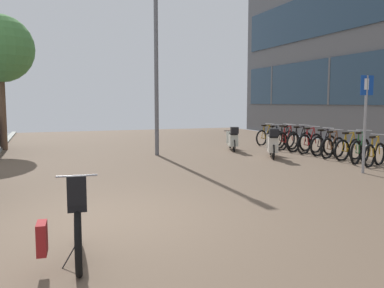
{
  "coord_description": "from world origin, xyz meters",
  "views": [
    {
      "loc": [
        -0.83,
        -6.2,
        1.84
      ],
      "look_at": [
        2.15,
        1.76,
        0.95
      ],
      "focal_mm": 37.59,
      "sensor_mm": 36.0,
      "label": 1
    }
  ],
  "objects_px": {
    "bicycle_rack_04": "(324,145)",
    "lamp_post": "(156,58)",
    "bicycle_rack_08": "(284,139)",
    "bicycle_foreground": "(75,229)",
    "bicycle_rack_07": "(287,140)",
    "parking_sign": "(366,113)",
    "scooter_near": "(233,139)",
    "bicycle_rack_03": "(333,147)",
    "bicycle_rack_02": "(349,149)",
    "bicycle_rack_01": "(360,151)",
    "bicycle_rack_00": "(375,154)",
    "bicycle_rack_09": "(274,138)",
    "scooter_mid": "(273,144)",
    "bicycle_rack_06": "(300,142)",
    "bicycle_rack_10": "(266,137)",
    "bicycle_rack_05": "(310,143)"
  },
  "relations": [
    {
      "from": "bicycle_foreground",
      "to": "lamp_post",
      "type": "bearing_deg",
      "value": 68.76
    },
    {
      "from": "parking_sign",
      "to": "scooter_near",
      "type": "bearing_deg",
      "value": 100.04
    },
    {
      "from": "bicycle_rack_10",
      "to": "parking_sign",
      "type": "distance_m",
      "value": 7.23
    },
    {
      "from": "bicycle_rack_02",
      "to": "lamp_post",
      "type": "bearing_deg",
      "value": 149.06
    },
    {
      "from": "scooter_near",
      "to": "scooter_mid",
      "type": "distance_m",
      "value": 2.28
    },
    {
      "from": "bicycle_foreground",
      "to": "lamp_post",
      "type": "xyz_separation_m",
      "value": [
        3.42,
        8.79,
        2.93
      ]
    },
    {
      "from": "bicycle_rack_07",
      "to": "scooter_mid",
      "type": "height_order",
      "value": "scooter_mid"
    },
    {
      "from": "bicycle_rack_02",
      "to": "bicycle_rack_04",
      "type": "bearing_deg",
      "value": 89.69
    },
    {
      "from": "bicycle_rack_00",
      "to": "bicycle_rack_03",
      "type": "height_order",
      "value": "bicycle_rack_03"
    },
    {
      "from": "bicycle_rack_00",
      "to": "bicycle_rack_07",
      "type": "distance_m",
      "value": 4.3
    },
    {
      "from": "bicycle_rack_09",
      "to": "bicycle_rack_00",
      "type": "bearing_deg",
      "value": -91.01
    },
    {
      "from": "bicycle_rack_01",
      "to": "bicycle_rack_04",
      "type": "relative_size",
      "value": 1.0
    },
    {
      "from": "bicycle_rack_04",
      "to": "lamp_post",
      "type": "relative_size",
      "value": 0.22
    },
    {
      "from": "parking_sign",
      "to": "bicycle_rack_08",
      "type": "bearing_deg",
      "value": 76.23
    },
    {
      "from": "bicycle_rack_02",
      "to": "bicycle_rack_04",
      "type": "xyz_separation_m",
      "value": [
        0.01,
        1.23,
        0.01
      ]
    },
    {
      "from": "bicycle_rack_06",
      "to": "bicycle_rack_05",
      "type": "bearing_deg",
      "value": -89.31
    },
    {
      "from": "bicycle_rack_02",
      "to": "scooter_near",
      "type": "height_order",
      "value": "bicycle_rack_02"
    },
    {
      "from": "bicycle_rack_00",
      "to": "scooter_near",
      "type": "bearing_deg",
      "value": 115.1
    },
    {
      "from": "bicycle_rack_08",
      "to": "lamp_post",
      "type": "xyz_separation_m",
      "value": [
        -5.46,
        -0.43,
        2.98
      ]
    },
    {
      "from": "bicycle_rack_02",
      "to": "parking_sign",
      "type": "height_order",
      "value": "parking_sign"
    },
    {
      "from": "bicycle_rack_04",
      "to": "bicycle_rack_10",
      "type": "distance_m",
      "value": 3.69
    },
    {
      "from": "bicycle_foreground",
      "to": "bicycle_rack_07",
      "type": "distance_m",
      "value": 12.16
    },
    {
      "from": "bicycle_rack_00",
      "to": "bicycle_rack_08",
      "type": "bearing_deg",
      "value": 87.81
    },
    {
      "from": "bicycle_rack_04",
      "to": "bicycle_rack_03",
      "type": "bearing_deg",
      "value": -101.96
    },
    {
      "from": "bicycle_foreground",
      "to": "bicycle_rack_06",
      "type": "bearing_deg",
      "value": 42.43
    },
    {
      "from": "lamp_post",
      "to": "bicycle_rack_03",
      "type": "bearing_deg",
      "value": -26.47
    },
    {
      "from": "bicycle_foreground",
      "to": "bicycle_rack_06",
      "type": "distance_m",
      "value": 11.84
    },
    {
      "from": "bicycle_rack_04",
      "to": "lamp_post",
      "type": "bearing_deg",
      "value": 159.54
    },
    {
      "from": "bicycle_rack_05",
      "to": "scooter_mid",
      "type": "distance_m",
      "value": 2.01
    },
    {
      "from": "bicycle_rack_05",
      "to": "scooter_mid",
      "type": "height_order",
      "value": "scooter_mid"
    },
    {
      "from": "bicycle_rack_05",
      "to": "scooter_near",
      "type": "distance_m",
      "value": 2.82
    },
    {
      "from": "bicycle_foreground",
      "to": "bicycle_rack_01",
      "type": "height_order",
      "value": "bicycle_foreground"
    },
    {
      "from": "bicycle_rack_02",
      "to": "bicycle_rack_10",
      "type": "distance_m",
      "value": 4.91
    },
    {
      "from": "bicycle_rack_07",
      "to": "bicycle_rack_08",
      "type": "distance_m",
      "value": 0.67
    },
    {
      "from": "bicycle_rack_03",
      "to": "lamp_post",
      "type": "xyz_separation_m",
      "value": [
        -5.31,
        2.65,
        2.99
      ]
    },
    {
      "from": "bicycle_rack_01",
      "to": "bicycle_rack_08",
      "type": "xyz_separation_m",
      "value": [
        0.13,
        4.3,
        -0.01
      ]
    },
    {
      "from": "bicycle_foreground",
      "to": "bicycle_rack_03",
      "type": "height_order",
      "value": "bicycle_foreground"
    },
    {
      "from": "parking_sign",
      "to": "lamp_post",
      "type": "bearing_deg",
      "value": 127.1
    },
    {
      "from": "bicycle_rack_08",
      "to": "parking_sign",
      "type": "distance_m",
      "value": 6.06
    },
    {
      "from": "bicycle_rack_04",
      "to": "lamp_post",
      "type": "height_order",
      "value": "lamp_post"
    },
    {
      "from": "bicycle_rack_07",
      "to": "bicycle_rack_02",
      "type": "bearing_deg",
      "value": -85.26
    },
    {
      "from": "scooter_near",
      "to": "parking_sign",
      "type": "relative_size",
      "value": 0.64
    },
    {
      "from": "bicycle_foreground",
      "to": "scooter_mid",
      "type": "relative_size",
      "value": 0.93
    },
    {
      "from": "bicycle_rack_01",
      "to": "bicycle_rack_10",
      "type": "bearing_deg",
      "value": 89.57
    },
    {
      "from": "bicycle_rack_00",
      "to": "bicycle_rack_07",
      "type": "xyz_separation_m",
      "value": [
        -0.09,
        4.3,
        0.02
      ]
    },
    {
      "from": "bicycle_rack_01",
      "to": "bicycle_rack_07",
      "type": "bearing_deg",
      "value": 92.2
    },
    {
      "from": "bicycle_rack_01",
      "to": "bicycle_rack_05",
      "type": "height_order",
      "value": "bicycle_rack_01"
    },
    {
      "from": "bicycle_rack_09",
      "to": "bicycle_rack_04",
      "type": "bearing_deg",
      "value": -88.6
    },
    {
      "from": "bicycle_rack_03",
      "to": "bicycle_rack_08",
      "type": "relative_size",
      "value": 1.0
    },
    {
      "from": "bicycle_rack_02",
      "to": "bicycle_rack_07",
      "type": "height_order",
      "value": "bicycle_rack_07"
    }
  ]
}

